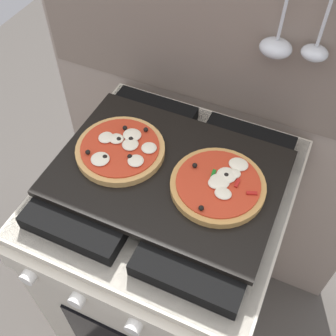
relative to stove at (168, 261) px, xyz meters
The scene contains 6 objects.
ground_plane 0.45m from the stove, 90.00° to the left, with size 4.00×4.00×0.00m, color #4C4742.
kitchen_backsplash 0.48m from the stove, 89.43° to the left, with size 1.10×0.09×1.55m.
stove is the anchor object (origin of this frame).
baking_tray 0.46m from the stove, 90.00° to the left, with size 0.54×0.38×0.02m, color black.
pizza_left 0.50m from the stove, behind, with size 0.22×0.22×0.03m.
pizza_right 0.49m from the stove, ahead, with size 0.22×0.22×0.03m.
Camera 1 is at (0.26, -0.57, 1.68)m, focal length 44.21 mm.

